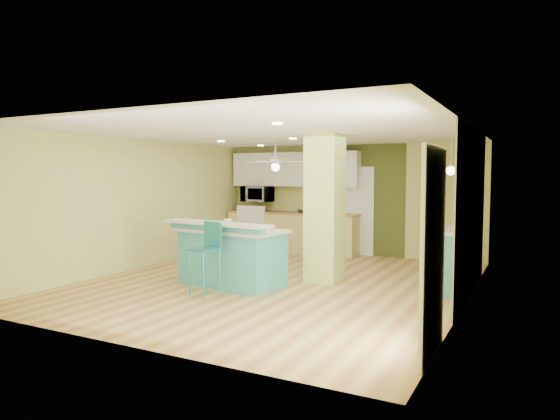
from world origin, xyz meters
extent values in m
cube|color=#A16B38|center=(0.00, 0.00, -0.01)|extent=(6.00, 7.00, 0.01)
cube|color=white|center=(0.00, 0.00, 2.50)|extent=(6.00, 7.00, 0.01)
cube|color=#C5C369|center=(0.00, 3.50, 1.25)|extent=(6.00, 0.01, 2.50)
cube|color=#C5C369|center=(0.00, -3.50, 1.25)|extent=(6.00, 0.01, 2.50)
cube|color=#C5C369|center=(-3.00, 0.00, 1.25)|extent=(0.01, 7.00, 2.50)
cube|color=#C5C369|center=(3.00, 0.00, 1.25)|extent=(0.01, 7.00, 2.50)
cube|color=#8B764F|center=(2.99, 0.60, 1.25)|extent=(0.02, 3.40, 2.50)
cube|color=#454D1F|center=(0.20, 3.49, 1.25)|extent=(2.20, 0.02, 2.50)
cube|color=white|center=(0.20, 3.46, 1.00)|extent=(0.82, 0.05, 2.00)
cube|color=silver|center=(2.97, -2.30, 1.05)|extent=(0.04, 1.08, 2.10)
cube|color=#BAD361|center=(0.65, 0.50, 1.25)|extent=(0.55, 0.55, 2.50)
cube|color=#D6C570|center=(-1.30, 3.20, 0.45)|extent=(3.20, 0.60, 0.90)
cube|color=olive|center=(-1.30, 3.20, 0.92)|extent=(3.25, 0.63, 0.04)
cube|color=white|center=(-2.25, 3.20, 0.45)|extent=(0.76, 0.64, 0.90)
cube|color=black|center=(-2.25, 2.87, 0.42)|extent=(0.59, 0.02, 0.50)
cube|color=white|center=(-2.25, 2.90, 0.99)|extent=(0.76, 0.06, 0.18)
cube|color=white|center=(-1.30, 3.32, 1.95)|extent=(3.20, 0.34, 0.80)
imported|color=silver|center=(-2.25, 3.20, 1.35)|extent=(0.70, 0.48, 0.39)
cylinder|color=white|center=(-1.10, 2.00, 2.30)|extent=(0.03, 0.03, 0.40)
cylinder|color=white|center=(-1.10, 2.00, 2.10)|extent=(0.24, 0.24, 0.10)
sphere|color=white|center=(-1.10, 2.00, 1.98)|extent=(0.18, 0.18, 0.18)
cylinder|color=silver|center=(2.65, 0.75, 2.19)|extent=(0.01, 0.01, 0.62)
sphere|color=white|center=(2.65, 0.75, 1.88)|extent=(0.14, 0.14, 0.14)
cube|color=brown|center=(2.96, 0.80, 1.55)|extent=(0.03, 0.90, 0.70)
cube|color=teal|center=(-0.57, -0.51, 0.44)|extent=(1.77, 1.06, 0.88)
cube|color=beige|center=(-0.57, -0.51, 0.91)|extent=(1.88, 1.17, 0.05)
cube|color=teal|center=(-0.62, -0.90, 1.00)|extent=(1.89, 0.40, 0.13)
cube|color=beige|center=(-0.62, -0.90, 1.06)|extent=(2.05, 0.69, 0.04)
cylinder|color=teal|center=(-0.70, -1.46, 0.35)|extent=(0.02, 0.02, 0.70)
cylinder|color=teal|center=(-0.40, -1.53, 0.35)|extent=(0.02, 0.02, 0.70)
cylinder|color=teal|center=(-0.62, -1.16, 0.35)|extent=(0.02, 0.02, 0.70)
cylinder|color=teal|center=(-0.32, -1.23, 0.35)|extent=(0.02, 0.02, 0.70)
cube|color=teal|center=(-0.51, -1.34, 0.71)|extent=(0.44, 0.44, 0.03)
cube|color=teal|center=(-0.47, -1.18, 0.92)|extent=(0.36, 0.11, 0.39)
cube|color=teal|center=(2.70, 0.91, 0.47)|extent=(0.60, 1.45, 0.93)
cube|color=silver|center=(2.70, 0.91, 0.95)|extent=(0.64, 1.51, 0.04)
imported|color=#3B2818|center=(-1.00, 3.17, 0.97)|extent=(0.32, 0.32, 0.07)
cylinder|color=yellow|center=(-0.69, -0.45, 1.01)|extent=(0.13, 0.13, 0.16)
camera|label=1|loc=(3.89, -7.34, 1.81)|focal=32.00mm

